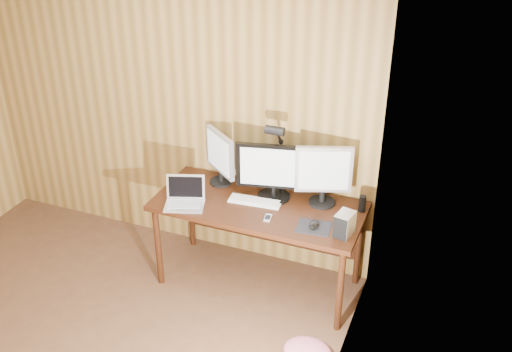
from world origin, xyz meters
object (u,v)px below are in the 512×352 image
Objects in this scene: monitor_left at (220,157)px; phone at (268,218)px; laptop at (185,197)px; mouse at (314,225)px; monitor_right at (324,174)px; desk at (262,213)px; desk_lamp at (277,147)px; keyboard at (255,201)px; hard_drive at (344,224)px; speaker at (362,204)px; monitor_center at (274,171)px.

phone is at bearing 3.55° from monitor_left.
laptop is 3.19× the size of mouse.
desk is at bearing 174.57° from monitor_right.
desk is 0.55m from mouse.
monitor_left is 0.70× the size of desk_lamp.
monitor_left is at bearing 137.59° from phone.
keyboard is at bearing 164.76° from mouse.
desk_lamp reaches higher than monitor_right.
hard_drive is 0.57m from phone.
desk is 0.60m from monitor_right.
keyboard is at bearing -167.37° from speaker.
phone is 0.71m from speaker.
monitor_left reaches higher than keyboard.
hard_drive reaches higher than mouse.
mouse is 0.86× the size of speaker.
monitor_center is 0.71m from laptop.
monitor_right is at bearing 40.05° from phone.
phone is at bearing -150.13° from speaker.
desk_lamp is at bearing 153.68° from monitor_right.
mouse is 0.23m from hard_drive.
monitor_center is 0.18m from desk_lamp.
desk_lamp is (-0.38, 0.04, 0.13)m from monitor_right.
laptop reaches higher than desk.
monitor_left is at bearing 53.69° from laptop.
mouse is 0.35m from phone.
laptop is 0.53m from keyboard.
desk_lamp reaches higher than monitor_left.
monitor_center is at bearing 9.47° from laptop.
mouse is (0.41, -0.28, -0.21)m from monitor_center.
laptop is at bearing -163.29° from speaker.
monitor_right reaches higher than laptop.
phone is (0.17, -0.18, -0.00)m from keyboard.
monitor_right is 1.36× the size of laptop.
monitor_right reaches higher than monitor_center.
phone is at bearing -59.68° from desk.
monitor_center is 4.49× the size of speaker.
speaker is (0.27, 0.34, 0.04)m from mouse.
monitor_center is at bearing -175.06° from speaker.
desk_lamp is (0.07, 0.16, 0.51)m from desk.
keyboard is (-0.03, -0.06, 0.13)m from desk.
laptop is (-0.60, -0.32, -0.18)m from monitor_center.
keyboard is at bearing -145.35° from monitor_center.
desk is 0.30m from phone.
laptop is 3.47× the size of phone.
hard_drive reaches higher than speaker.
laptop is 2.75× the size of speaker.
desk is 14.53× the size of mouse.
desk_lamp reaches higher than desk.
speaker is (0.31, 0.00, -0.19)m from monitor_right.
mouse is at bearing -22.45° from keyboard.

